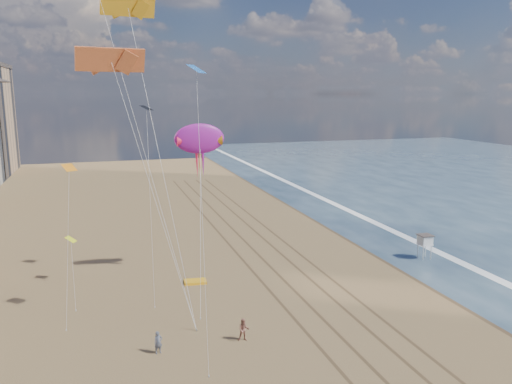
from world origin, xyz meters
The scene contains 9 objects.
wet_sand centered at (19.00, 40.00, 0.00)m, with size 260.00×260.00×0.00m, color #42301E.
foam centered at (23.20, 40.00, 0.00)m, with size 260.00×260.00×0.00m, color white.
tracks centered at (2.55, 30.00, 0.01)m, with size 7.68×120.00×0.01m.
lifeguard_stand centered at (19.98, 26.23, 2.28)m, with size 1.64×1.64×2.95m.
grounded_kite centered at (-8.01, 26.57, 0.13)m, with size 2.29×1.46×0.26m, color #FCAE15.
show_kite centered at (-6.71, 29.21, 14.91)m, with size 4.89×6.26×18.54m.
kite_flyer_a centered at (-13.38, 13.00, 0.89)m, with size 0.65×0.42×1.77m, color #525869.
kite_flyer_b centered at (-6.57, 12.96, 0.94)m, with size 0.91×0.71×1.88m, color #975E4D.
small_kites centered at (-14.85, 24.85, 15.20)m, with size 12.53×16.26×17.44m.
Camera 1 is at (-16.74, -22.85, 19.58)m, focal length 35.00 mm.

